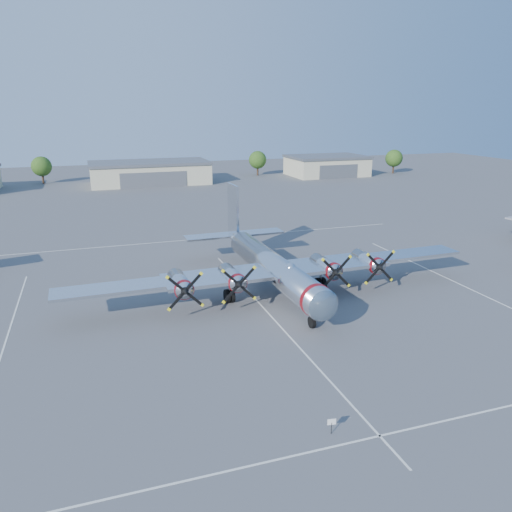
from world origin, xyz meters
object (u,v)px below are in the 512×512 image
object	(u,v)px
hangar_center	(150,172)
info_placard	(332,423)
hangar_east	(327,165)
main_bomber_b29	(270,290)
tree_west	(42,166)
tree_far_east	(394,158)
tree_east	(258,160)

from	to	relation	value
hangar_center	info_placard	bearing A→B (deg)	-91.42
hangar_east	main_bomber_b29	xyz separation A→B (m)	(-45.80, -79.58, -2.71)
info_placard	main_bomber_b29	bearing A→B (deg)	87.14
tree_west	tree_far_east	xyz separation A→B (m)	(93.00, -10.00, 0.00)
tree_west	info_placard	size ratio (longest dim) A/B	6.84
main_bomber_b29	info_placard	world-z (taller)	main_bomber_b29
hangar_center	info_placard	world-z (taller)	hangar_center
hangar_east	tree_west	xyz separation A→B (m)	(-73.00, 8.04, 1.51)
tree_east	info_placard	world-z (taller)	tree_east
hangar_east	hangar_center	bearing A→B (deg)	-180.00
tree_east	hangar_east	bearing A→B (deg)	-18.54
tree_east	main_bomber_b29	distance (m)	90.11
tree_far_east	tree_west	bearing A→B (deg)	173.86
hangar_center	info_placard	xyz separation A→B (m)	(-2.54, -102.87, -2.03)
tree_far_east	main_bomber_b29	bearing A→B (deg)	-130.29
hangar_east	info_placard	world-z (taller)	hangar_east
tree_east	info_placard	size ratio (longest dim) A/B	6.84
tree_east	main_bomber_b29	xyz separation A→B (m)	(-27.80, -85.61, -4.22)
hangar_center	tree_west	size ratio (longest dim) A/B	4.31
main_bomber_b29	hangar_east	bearing A→B (deg)	58.59
hangar_east	tree_east	size ratio (longest dim) A/B	3.10
tree_west	main_bomber_b29	world-z (taller)	tree_west
tree_west	tree_east	bearing A→B (deg)	-2.08
tree_east	main_bomber_b29	size ratio (longest dim) A/B	0.16
hangar_east	tree_west	size ratio (longest dim) A/B	3.10
tree_far_east	main_bomber_b29	size ratio (longest dim) A/B	0.16
hangar_east	main_bomber_b29	size ratio (longest dim) A/B	0.49
hangar_center	tree_west	xyz separation A→B (m)	(-25.00, 8.04, 1.51)
tree_east	info_placard	xyz separation A→B (m)	(-32.54, -108.91, -3.54)
tree_east	tree_far_east	xyz separation A→B (m)	(38.00, -8.00, 0.00)
tree_west	tree_far_east	world-z (taller)	same
tree_west	main_bomber_b29	xyz separation A→B (m)	(27.20, -87.61, -4.22)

